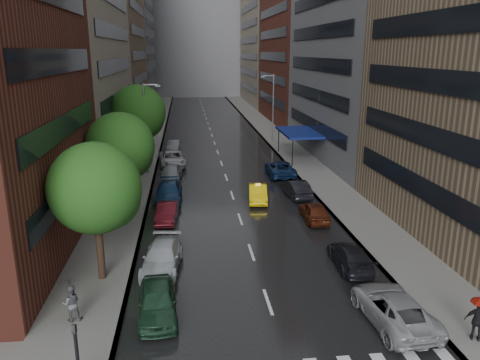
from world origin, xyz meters
name	(u,v)px	position (x,y,z in m)	size (l,w,h in m)	color
ground	(285,351)	(0.00, 0.00, 0.00)	(220.00, 220.00, 0.00)	gray
road	(213,138)	(0.00, 50.00, 0.01)	(14.00, 140.00, 0.01)	black
sidewalk_left	(150,139)	(-9.00, 50.00, 0.07)	(4.00, 140.00, 0.15)	gray
sidewalk_right	(274,136)	(9.00, 50.00, 0.07)	(4.00, 140.00, 0.15)	gray
buildings_left	(108,24)	(-15.00, 58.79, 15.99)	(8.00, 108.00, 38.00)	maroon
buildings_right	(307,31)	(15.00, 56.70, 15.03)	(8.05, 109.10, 36.00)	#937A5B
building_far	(197,36)	(0.00, 118.00, 16.00)	(40.00, 14.00, 32.00)	slate
tree_near	(95,188)	(-8.60, 7.33, 5.25)	(4.82, 4.82, 7.68)	#382619
tree_mid	(120,147)	(-8.60, 17.47, 5.42)	(4.97, 4.97, 7.92)	#382619
tree_far	(138,112)	(-8.60, 31.83, 6.08)	(5.58, 5.58, 8.89)	#382619
taxi	(258,193)	(1.96, 20.13, 0.69)	(1.46, 4.18, 1.38)	yellow
parked_cars_left	(169,189)	(-5.40, 22.10, 0.74)	(3.19, 42.32, 1.58)	#1C3F29
parked_cars_right	(315,212)	(5.40, 14.85, 0.73)	(2.76, 31.92, 1.53)	#9C9DA1
ped_black_umbrella	(71,296)	(-9.25, 3.18, 1.38)	(0.97, 0.98, 2.09)	#56565B
ped_red_umbrella	(479,315)	(8.27, -0.37, 1.33)	(1.15, 0.92, 2.01)	black
street_lamp_left	(146,127)	(-7.72, 30.00, 4.89)	(1.74, 0.22, 9.00)	gray
street_lamp_right	(272,107)	(7.72, 45.00, 4.89)	(1.74, 0.22, 9.00)	gray
awning	(299,132)	(8.98, 35.00, 3.13)	(4.00, 8.00, 3.12)	navy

